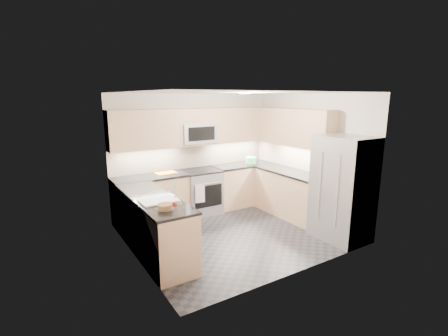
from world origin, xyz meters
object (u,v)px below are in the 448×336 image
gas_range (201,192)px  refrigerator (343,189)px  microwave (197,133)px  fruit_basket (165,207)px  utensil_bowl (251,160)px  cutting_board (166,173)px

gas_range → refrigerator: bearing=-59.1°
gas_range → microwave: size_ratio=1.20×
microwave → fruit_basket: bearing=-127.3°
microwave → utensil_bowl: 1.48m
utensil_bowl → cutting_board: bearing=177.3°
cutting_board → fruit_basket: size_ratio=1.89×
refrigerator → cutting_board: (-2.18, 2.52, 0.05)m
cutting_board → gas_range: bearing=-7.3°
refrigerator → cutting_board: size_ratio=4.57×
refrigerator → microwave: bearing=119.6°
gas_range → microwave: microwave is taller
microwave → cutting_board: 1.05m
gas_range → refrigerator: (1.45, -2.43, 0.45)m
utensil_bowl → fruit_basket: bearing=-146.3°
microwave → cutting_board: (-0.73, -0.03, -0.75)m
microwave → fruit_basket: (-1.55, -2.03, -0.72)m
utensil_bowl → fruit_basket: (-2.85, -1.91, -0.03)m
fruit_basket → gas_range: bearing=50.9°
cutting_board → fruit_basket: 2.17m
refrigerator → fruit_basket: 3.05m
gas_range → cutting_board: bearing=172.7°
gas_range → cutting_board: 0.88m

